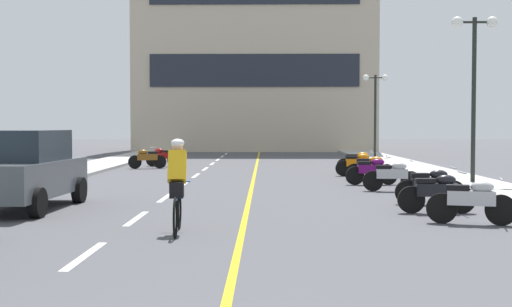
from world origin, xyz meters
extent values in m
plane|color=#47474C|center=(0.00, 21.00, 0.00)|extent=(140.00, 140.00, 0.00)
cube|color=#A8A8A3|center=(-7.20, 24.00, 0.06)|extent=(2.40, 72.00, 0.12)
cube|color=#A8A8A3|center=(7.20, 24.00, 0.06)|extent=(2.40, 72.00, 0.12)
cube|color=silver|center=(-2.00, 6.00, 0.00)|extent=(0.14, 2.20, 0.01)
cube|color=silver|center=(-2.00, 10.00, 0.00)|extent=(0.14, 2.20, 0.01)
cube|color=silver|center=(-2.00, 14.00, 0.00)|extent=(0.14, 2.20, 0.01)
cube|color=silver|center=(-2.00, 18.00, 0.00)|extent=(0.14, 2.20, 0.01)
cube|color=silver|center=(-2.00, 22.00, 0.00)|extent=(0.14, 2.20, 0.01)
cube|color=silver|center=(-2.00, 26.00, 0.00)|extent=(0.14, 2.20, 0.01)
cube|color=silver|center=(-2.00, 30.00, 0.00)|extent=(0.14, 2.20, 0.01)
cube|color=silver|center=(-2.00, 34.00, 0.00)|extent=(0.14, 2.20, 0.01)
cube|color=silver|center=(-2.00, 38.00, 0.00)|extent=(0.14, 2.20, 0.01)
cube|color=silver|center=(-2.00, 42.00, 0.00)|extent=(0.14, 2.20, 0.01)
cube|color=silver|center=(-2.00, 46.00, 0.00)|extent=(0.14, 2.20, 0.01)
cube|color=gold|center=(0.25, 24.00, 0.00)|extent=(0.12, 66.00, 0.01)
cube|color=#BCAD93|center=(-0.11, 49.14, 9.84)|extent=(18.01, 8.29, 19.67)
cube|color=#1E232D|center=(-0.11, 44.95, 5.90)|extent=(15.13, 0.10, 2.36)
cylinder|color=black|center=(7.33, 17.80, 2.74)|extent=(0.14, 0.14, 5.24)
cylinder|color=black|center=(7.33, 17.80, 5.21)|extent=(1.10, 0.08, 0.08)
sphere|color=white|center=(6.78, 17.80, 5.21)|extent=(0.36, 0.36, 0.36)
sphere|color=white|center=(7.88, 17.80, 5.21)|extent=(0.36, 0.36, 0.36)
cylinder|color=black|center=(7.08, 35.55, 2.49)|extent=(0.14, 0.14, 4.74)
cylinder|color=black|center=(7.08, 35.55, 4.71)|extent=(1.10, 0.08, 0.08)
sphere|color=white|center=(6.53, 35.55, 4.71)|extent=(0.36, 0.36, 0.36)
sphere|color=white|center=(7.63, 35.55, 4.71)|extent=(0.36, 0.36, 0.36)
cylinder|color=black|center=(-5.67, 12.89, 0.32)|extent=(0.24, 0.65, 0.64)
cylinder|color=black|center=(-3.97, 12.83, 0.32)|extent=(0.24, 0.65, 0.64)
cylinder|color=black|center=(-4.07, 10.04, 0.32)|extent=(0.24, 0.65, 0.64)
cube|color=#4C5156|center=(-4.87, 11.47, 0.72)|extent=(1.85, 4.26, 0.80)
cube|color=#1E2833|center=(-4.87, 11.47, 1.47)|extent=(1.64, 2.25, 0.70)
cylinder|color=black|center=(5.21, 9.10, 0.30)|extent=(0.61, 0.25, 0.60)
cylinder|color=black|center=(4.15, 9.38, 0.30)|extent=(0.61, 0.25, 0.60)
cube|color=#B2B2B7|center=(4.68, 9.24, 0.52)|extent=(0.94, 0.50, 0.28)
ellipsoid|color=#B2B2B7|center=(4.87, 9.19, 0.74)|extent=(0.49, 0.35, 0.22)
cube|color=black|center=(4.44, 9.30, 0.72)|extent=(0.49, 0.35, 0.10)
cylinder|color=silver|center=(5.21, 9.10, 0.90)|extent=(0.18, 0.59, 0.03)
cylinder|color=black|center=(4.98, 10.90, 0.30)|extent=(0.60, 0.10, 0.60)
cylinder|color=black|center=(3.88, 10.90, 0.30)|extent=(0.60, 0.10, 0.60)
cube|color=black|center=(4.43, 10.90, 0.52)|extent=(0.90, 0.29, 0.28)
ellipsoid|color=black|center=(4.63, 10.90, 0.74)|extent=(0.44, 0.24, 0.22)
cube|color=black|center=(4.18, 10.90, 0.72)|extent=(0.44, 0.24, 0.10)
cylinder|color=silver|center=(4.98, 10.90, 0.90)|extent=(0.03, 0.60, 0.03)
cylinder|color=black|center=(5.25, 12.56, 0.30)|extent=(0.60, 0.12, 0.60)
cylinder|color=black|center=(4.15, 12.59, 0.30)|extent=(0.60, 0.12, 0.60)
cube|color=black|center=(4.70, 12.57, 0.52)|extent=(0.91, 0.30, 0.28)
ellipsoid|color=black|center=(4.90, 12.57, 0.74)|extent=(0.45, 0.25, 0.22)
cube|color=black|center=(4.45, 12.58, 0.72)|extent=(0.45, 0.25, 0.10)
cylinder|color=silver|center=(5.25, 12.56, 0.90)|extent=(0.05, 0.60, 0.03)
cylinder|color=black|center=(4.93, 15.79, 0.30)|extent=(0.61, 0.15, 0.60)
cylinder|color=black|center=(3.83, 15.89, 0.30)|extent=(0.61, 0.15, 0.60)
cube|color=#B2B2B7|center=(4.38, 15.84, 0.52)|extent=(0.92, 0.36, 0.28)
ellipsoid|color=#B2B2B7|center=(4.58, 15.82, 0.74)|extent=(0.46, 0.28, 0.22)
cube|color=black|center=(4.13, 15.86, 0.72)|extent=(0.46, 0.28, 0.10)
cylinder|color=silver|center=(4.93, 15.79, 0.90)|extent=(0.08, 0.60, 0.03)
cylinder|color=black|center=(4.67, 18.06, 0.30)|extent=(0.61, 0.15, 0.60)
cylinder|color=black|center=(3.58, 17.97, 0.30)|extent=(0.61, 0.15, 0.60)
cube|color=#590C59|center=(4.13, 18.01, 0.52)|extent=(0.92, 0.35, 0.28)
ellipsoid|color=#590C59|center=(4.32, 18.03, 0.74)|extent=(0.46, 0.27, 0.22)
cube|color=black|center=(3.88, 18.00, 0.72)|extent=(0.46, 0.27, 0.10)
cylinder|color=silver|center=(4.67, 18.06, 0.90)|extent=(0.08, 0.60, 0.03)
cylinder|color=black|center=(4.87, 19.49, 0.30)|extent=(0.61, 0.21, 0.60)
cylinder|color=black|center=(3.79, 19.69, 0.30)|extent=(0.61, 0.21, 0.60)
cube|color=orange|center=(4.33, 19.59, 0.52)|extent=(0.94, 0.44, 0.28)
ellipsoid|color=orange|center=(4.53, 19.55, 0.74)|extent=(0.48, 0.32, 0.22)
cube|color=black|center=(4.09, 19.64, 0.72)|extent=(0.48, 0.32, 0.10)
cylinder|color=silver|center=(4.87, 19.49, 0.90)|extent=(0.14, 0.59, 0.03)
cylinder|color=black|center=(4.75, 21.79, 0.30)|extent=(0.60, 0.11, 0.60)
cylinder|color=black|center=(3.65, 21.78, 0.30)|extent=(0.60, 0.11, 0.60)
cube|color=orange|center=(4.20, 21.78, 0.52)|extent=(0.90, 0.29, 0.28)
ellipsoid|color=orange|center=(4.40, 21.78, 0.74)|extent=(0.44, 0.24, 0.22)
cube|color=black|center=(3.95, 21.78, 0.72)|extent=(0.44, 0.24, 0.10)
cylinder|color=silver|center=(4.75, 21.79, 0.90)|extent=(0.04, 0.60, 0.03)
cylinder|color=black|center=(4.96, 23.36, 0.30)|extent=(0.60, 0.12, 0.60)
cylinder|color=black|center=(3.86, 23.40, 0.30)|extent=(0.60, 0.12, 0.60)
cube|color=orange|center=(4.41, 23.38, 0.52)|extent=(0.91, 0.31, 0.28)
ellipsoid|color=orange|center=(4.61, 23.37, 0.74)|extent=(0.45, 0.26, 0.22)
cube|color=black|center=(4.16, 23.39, 0.72)|extent=(0.45, 0.26, 0.10)
cylinder|color=silver|center=(4.96, 23.36, 0.90)|extent=(0.05, 0.60, 0.03)
cylinder|color=black|center=(-5.14, 26.07, 0.30)|extent=(0.61, 0.23, 0.60)
cylinder|color=black|center=(-4.07, 26.32, 0.30)|extent=(0.61, 0.23, 0.60)
cube|color=brown|center=(-4.61, 26.19, 0.52)|extent=(0.94, 0.47, 0.28)
ellipsoid|color=brown|center=(-4.80, 26.15, 0.74)|extent=(0.48, 0.33, 0.22)
cube|color=black|center=(-4.36, 26.25, 0.72)|extent=(0.48, 0.33, 0.10)
cylinder|color=silver|center=(-5.14, 26.07, 0.90)|extent=(0.16, 0.59, 0.03)
cylinder|color=black|center=(-4.67, 27.87, 0.30)|extent=(0.60, 0.27, 0.60)
cylinder|color=black|center=(-3.62, 27.55, 0.30)|extent=(0.60, 0.27, 0.60)
cube|color=maroon|center=(-4.14, 27.71, 0.52)|extent=(0.94, 0.53, 0.28)
ellipsoid|color=maroon|center=(-4.33, 27.77, 0.74)|extent=(0.49, 0.36, 0.22)
cube|color=black|center=(-3.90, 27.64, 0.72)|extent=(0.49, 0.36, 0.10)
cylinder|color=silver|center=(-4.67, 27.87, 0.90)|extent=(0.20, 0.58, 0.03)
torus|color=black|center=(-0.94, 8.67, 0.34)|extent=(0.08, 0.72, 0.72)
torus|color=black|center=(-0.88, 7.62, 0.34)|extent=(0.08, 0.72, 0.72)
cylinder|color=blue|center=(-0.91, 8.12, 0.64)|extent=(0.10, 0.95, 0.04)
cube|color=black|center=(-0.90, 7.97, 0.86)|extent=(0.11, 0.21, 0.06)
cylinder|color=blue|center=(-0.93, 8.57, 0.89)|extent=(0.42, 0.06, 0.03)
cube|color=black|center=(-0.90, 8.02, 0.79)|extent=(0.26, 0.37, 0.28)
cube|color=yellow|center=(-0.91, 8.17, 1.19)|extent=(0.35, 0.47, 0.61)
sphere|color=tan|center=(-0.92, 8.30, 1.54)|extent=(0.20, 0.20, 0.20)
ellipsoid|color=white|center=(-0.92, 8.30, 1.61)|extent=(0.24, 0.26, 0.16)
camera|label=1|loc=(0.67, -3.89, 1.93)|focal=47.41mm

